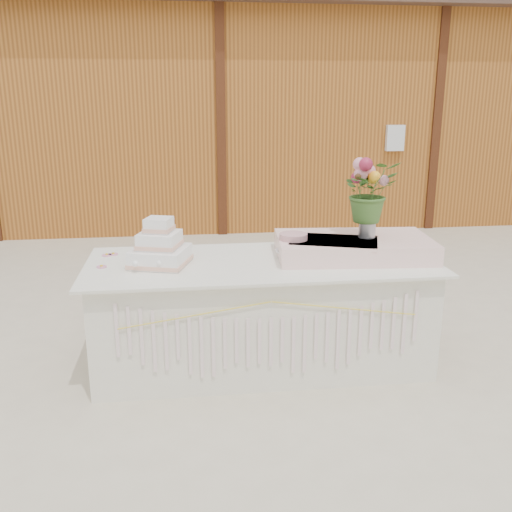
{
  "coord_description": "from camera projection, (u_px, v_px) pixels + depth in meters",
  "views": [
    {
      "loc": [
        -0.51,
        -3.74,
        1.88
      ],
      "look_at": [
        0.0,
        0.3,
        0.72
      ],
      "focal_mm": 40.0,
      "sensor_mm": 36.0,
      "label": 1
    }
  ],
  "objects": [
    {
      "name": "ground",
      "position": [
        261.0,
        362.0,
        4.15
      ],
      "size": [
        80.0,
        80.0,
        0.0
      ],
      "primitive_type": "plane",
      "color": "beige",
      "rests_on": "ground"
    },
    {
      "name": "barn",
      "position": [
        212.0,
        107.0,
        9.41
      ],
      "size": [
        12.6,
        4.6,
        3.3
      ],
      "color": "#A76323",
      "rests_on": "ground"
    },
    {
      "name": "cake_table",
      "position": [
        261.0,
        313.0,
        4.04
      ],
      "size": [
        2.4,
        1.0,
        0.77
      ],
      "color": "white",
      "rests_on": "ground"
    },
    {
      "name": "wedding_cake",
      "position": [
        160.0,
        249.0,
        3.81
      ],
      "size": [
        0.45,
        0.45,
        0.32
      ],
      "rotation": [
        0.0,
        0.0,
        -0.3
      ],
      "color": "white",
      "rests_on": "cake_table"
    },
    {
      "name": "pink_cake_stand",
      "position": [
        293.0,
        245.0,
        3.97
      ],
      "size": [
        0.25,
        0.25,
        0.18
      ],
      "color": "silver",
      "rests_on": "cake_table"
    },
    {
      "name": "satin_runner",
      "position": [
        353.0,
        247.0,
        4.04
      ],
      "size": [
        1.12,
        0.71,
        0.14
      ],
      "primitive_type": "cube",
      "rotation": [
        0.0,
        0.0,
        -0.08
      ],
      "color": "#FFD1CD",
      "rests_on": "cake_table"
    },
    {
      "name": "flower_vase",
      "position": [
        367.0,
        226.0,
        4.0
      ],
      "size": [
        0.12,
        0.12,
        0.16
      ],
      "primitive_type": "cylinder",
      "color": "#A4A4A8",
      "rests_on": "satin_runner"
    },
    {
      "name": "bouquet",
      "position": [
        370.0,
        184.0,
        3.92
      ],
      "size": [
        0.45,
        0.41,
        0.43
      ],
      "primitive_type": "imported",
      "rotation": [
        0.0,
        0.0,
        0.24
      ],
      "color": "#3E6729",
      "rests_on": "flower_vase"
    },
    {
      "name": "loose_flowers",
      "position": [
        114.0,
        260.0,
        3.93
      ],
      "size": [
        0.16,
        0.34,
        0.02
      ],
      "primitive_type": null,
      "rotation": [
        0.0,
        0.0,
        0.09
      ],
      "color": "pink",
      "rests_on": "cake_table"
    }
  ]
}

